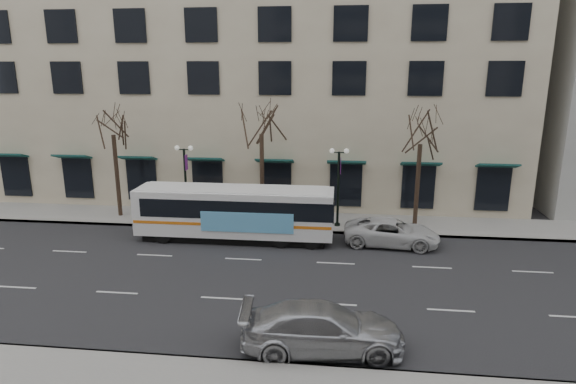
# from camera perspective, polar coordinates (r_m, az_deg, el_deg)

# --- Properties ---
(ground) EXTENTS (160.00, 160.00, 0.00)m
(ground) POSITION_cam_1_polar(r_m,az_deg,el_deg) (24.40, -6.43, -9.97)
(ground) COLOR black
(ground) RESTS_ON ground
(sidewalk_far) EXTENTS (80.00, 4.00, 0.15)m
(sidewalk_far) POSITION_cam_1_polar(r_m,az_deg,el_deg) (32.21, 5.87, -3.65)
(sidewalk_far) COLOR gray
(sidewalk_far) RESTS_ON ground
(building_hotel) EXTENTS (40.00, 20.00, 24.00)m
(building_hotel) POSITION_cam_1_polar(r_m,az_deg,el_deg) (43.26, -3.22, 17.05)
(building_hotel) COLOR #B6A88B
(building_hotel) RESTS_ON ground
(tree_far_left) EXTENTS (3.60, 3.60, 8.34)m
(tree_far_left) POSITION_cam_1_polar(r_m,az_deg,el_deg) (34.15, -20.13, 7.97)
(tree_far_left) COLOR black
(tree_far_left) RESTS_ON ground
(tree_far_mid) EXTENTS (3.60, 3.60, 8.55)m
(tree_far_mid) POSITION_cam_1_polar(r_m,az_deg,el_deg) (31.01, -3.19, 8.63)
(tree_far_mid) COLOR black
(tree_far_mid) RESTS_ON ground
(tree_far_right) EXTENTS (3.60, 3.60, 8.06)m
(tree_far_right) POSITION_cam_1_polar(r_m,az_deg,el_deg) (31.02, 15.52, 7.23)
(tree_far_right) COLOR black
(tree_far_right) RESTS_ON ground
(lamp_post_left) EXTENTS (1.22, 0.45, 5.21)m
(lamp_post_left) POSITION_cam_1_polar(r_m,az_deg,el_deg) (32.29, -12.04, 1.43)
(lamp_post_left) COLOR black
(lamp_post_left) RESTS_ON ground
(lamp_post_right) EXTENTS (1.22, 0.45, 5.21)m
(lamp_post_right) POSITION_cam_1_polar(r_m,az_deg,el_deg) (30.66, 6.00, 0.98)
(lamp_post_right) COLOR black
(lamp_post_right) RESTS_ON ground
(city_bus) EXTENTS (11.80, 2.64, 3.20)m
(city_bus) POSITION_cam_1_polar(r_m,az_deg,el_deg) (28.89, -6.17, -2.32)
(city_bus) COLOR white
(city_bus) RESTS_ON ground
(silver_car) EXTENTS (6.16, 2.95, 1.73)m
(silver_car) POSITION_cam_1_polar(r_m,az_deg,el_deg) (18.29, 4.10, -15.77)
(silver_car) COLOR #B3B5BB
(silver_car) RESTS_ON ground
(white_pickup) EXTENTS (5.68, 2.99, 1.52)m
(white_pickup) POSITION_cam_1_polar(r_m,az_deg,el_deg) (28.81, 12.18, -4.69)
(white_pickup) COLOR silver
(white_pickup) RESTS_ON ground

